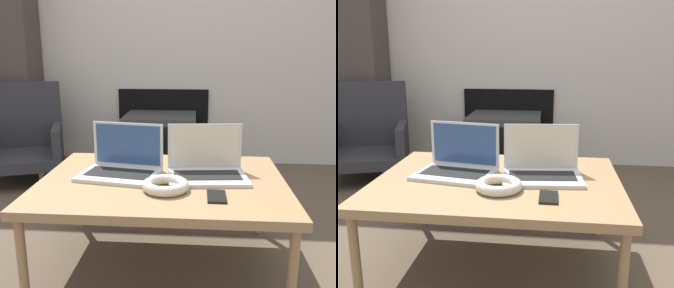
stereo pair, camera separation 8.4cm
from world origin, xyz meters
The scene contains 8 objects.
wall_back centered at (0.00, 2.04, 1.29)m, with size 7.00×0.08×2.60m.
table centered at (0.00, 0.34, 0.38)m, with size 1.05×0.78×0.41m.
laptop_left centered at (-0.19, 0.40, 0.46)m, with size 0.37×0.29×0.22m.
laptop_right centered at (0.19, 0.40, 0.46)m, with size 0.36×0.27×0.22m.
headphones centered at (0.03, 0.21, 0.43)m, with size 0.19×0.19×0.04m.
phone centered at (0.22, 0.15, 0.42)m, with size 0.07×0.12×0.01m.
tv centered at (-0.15, 1.74, 0.23)m, with size 0.56×0.50×0.46m.
armchair centered at (-1.19, 1.49, 0.32)m, with size 0.74×0.72×0.72m.
Camera 1 is at (0.15, -1.19, 0.95)m, focal length 40.00 mm.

